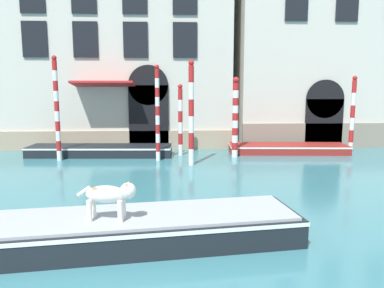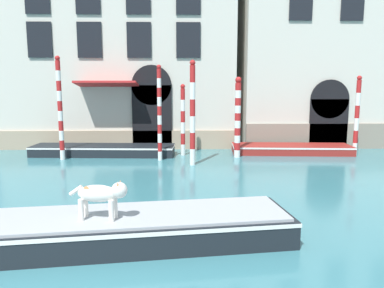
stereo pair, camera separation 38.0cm
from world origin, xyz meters
name	(u,v)px [view 1 (the left image)]	position (x,y,z in m)	size (l,w,h in m)	color
palazzo_left	(118,14)	(-1.18, 19.21, 7.42)	(12.53, 7.40, 14.87)	beige
boat_foreground	(108,230)	(0.60, 4.04, 0.34)	(8.22, 2.83, 0.65)	black
dog_on_deck	(110,195)	(0.70, 3.82, 1.16)	(1.19, 0.43, 0.79)	silver
boat_moored_near_palazzo	(101,150)	(-1.55, 14.47, 0.26)	(6.88, 1.93, 0.49)	black
boat_moored_far	(288,148)	(7.67, 14.81, 0.23)	(5.90, 2.06, 0.43)	maroon
mooring_pole_0	(180,120)	(2.29, 14.39, 1.72)	(0.22, 0.22, 3.41)	white
mooring_pole_1	(158,113)	(1.26, 13.16, 2.13)	(0.20, 0.20, 4.23)	white
mooring_pole_2	(57,108)	(-3.18, 13.40, 2.33)	(0.22, 0.22, 4.63)	white
mooring_pole_3	(235,117)	(4.83, 13.80, 1.89)	(0.29, 0.29, 3.73)	white
mooring_pole_4	(352,115)	(10.60, 14.23, 1.92)	(0.22, 0.22, 3.80)	white
mooring_pole_5	(191,113)	(2.70, 12.09, 2.20)	(0.24, 0.24, 4.37)	white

